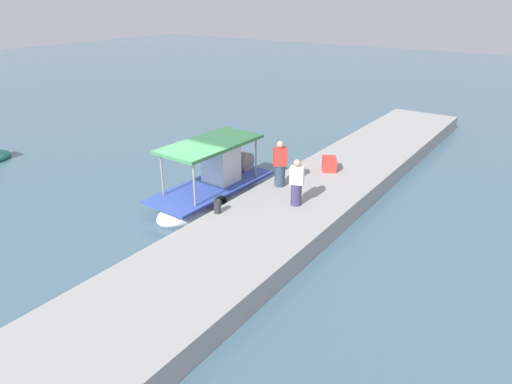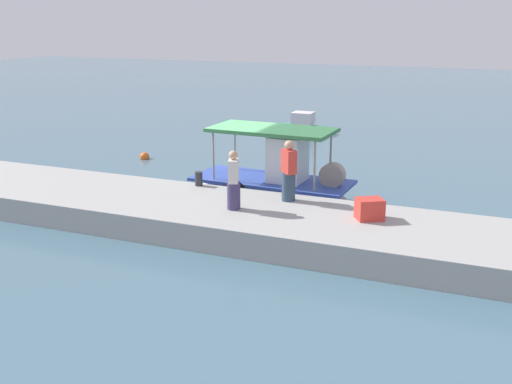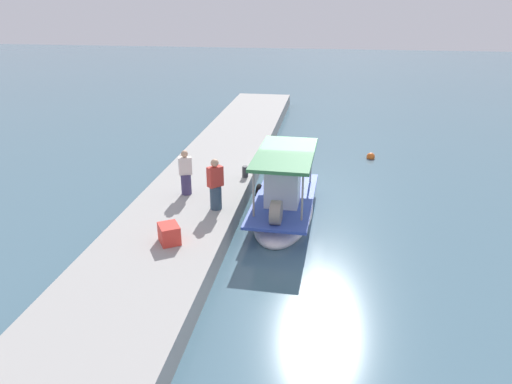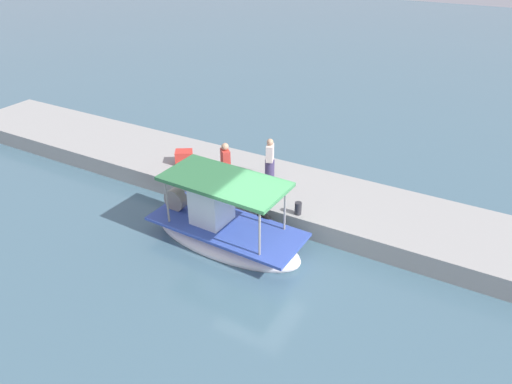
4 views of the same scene
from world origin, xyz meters
The scene contains 7 objects.
ground_plane centered at (0.00, 0.00, 0.00)m, with size 120.00×120.00×0.00m, color #47697B.
dock_quay centered at (0.00, -3.64, 0.37)m, with size 36.00×3.77×0.74m, color #A2A19D.
main_fishing_boat centered at (1.57, -0.26, 0.49)m, with size 5.59×2.30×2.78m.
fisherman_near_bollard centered at (2.86, -2.46, 1.55)m, with size 0.56×0.56×1.79m.
fisherman_by_crate centered at (1.73, -3.84, 1.49)m, with size 0.48×0.53×1.67m.
mooring_bollard centered at (-0.34, -2.01, 0.96)m, with size 0.24×0.24×0.45m, color #2D2D33.
cargo_crate centered at (5.44, -3.26, 1.02)m, with size 0.69×0.55×0.56m, color red.
Camera 4 is at (-5.78, 10.66, 9.52)m, focal length 33.14 mm.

